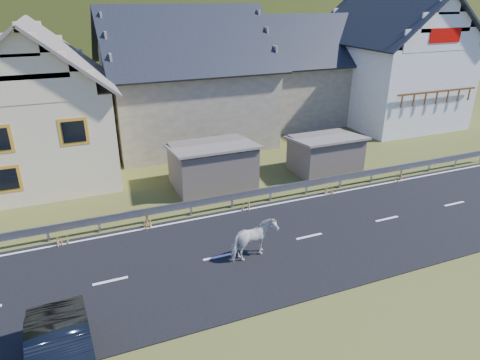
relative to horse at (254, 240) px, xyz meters
name	(u,v)px	position (x,y,z in m)	size (l,w,h in m)	color
ground	(309,237)	(2.76, 0.53, -0.80)	(160.00, 160.00, 0.00)	#3E471A
road	(309,237)	(2.76, 0.53, -0.78)	(60.00, 7.00, 0.04)	black
lane_markings	(309,236)	(2.76, 0.53, -0.76)	(60.00, 6.60, 0.01)	silver
guardrail	(271,190)	(2.76, 4.22, -0.24)	(28.10, 0.09, 0.75)	#93969B
shed_left	(212,166)	(0.76, 7.03, 0.30)	(4.30, 3.30, 2.40)	#675B4E
shed_right	(325,155)	(7.26, 6.53, 0.20)	(3.80, 2.90, 2.20)	#675B4E
house_cream	(35,95)	(-7.24, 12.53, 3.55)	(7.80, 9.80, 8.30)	beige
house_stone_a	(184,71)	(1.76, 15.53, 3.83)	(10.80, 9.80, 8.90)	gray
house_stone_b	(301,64)	(11.76, 17.53, 3.43)	(9.80, 8.80, 8.10)	gray
house_white	(390,54)	(17.76, 14.53, 4.26)	(8.80, 10.80, 9.70)	white
mountain	(97,70)	(7.76, 180.53, -20.80)	(440.00, 280.00, 260.00)	#25340E
horse	(254,240)	(0.00, 0.00, 0.00)	(1.81, 0.82, 1.53)	silver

